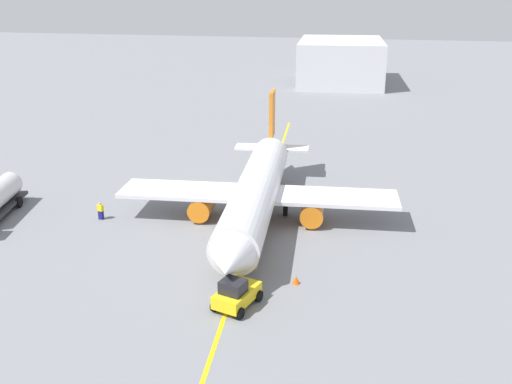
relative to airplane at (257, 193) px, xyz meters
The scene contains 7 objects.
ground_plane 2.80m from the airplane, ahead, with size 400.00×400.00×0.00m, color slate.
airplane is the anchor object (origin of this frame).
pushback_tug 15.67m from the airplane, ahead, with size 4.02×3.18×2.20m.
refueling_worker 14.90m from the airplane, 78.96° to the right, with size 0.46×0.58×1.71m.
safety_cone_nose 12.85m from the airplane, 25.47° to the left, with size 0.58×0.58×0.65m, color #F2590F.
distant_hangar 83.77m from the airplane, behind, with size 27.99×20.22×9.48m.
taxi_line_marking 2.79m from the airplane, ahead, with size 83.48×0.30×0.01m, color yellow.
Camera 1 is at (48.59, 10.42, 20.93)m, focal length 40.31 mm.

